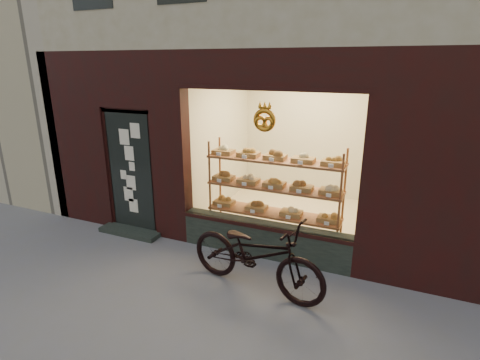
% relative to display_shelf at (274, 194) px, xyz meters
% --- Properties ---
extents(ground, '(90.00, 90.00, 0.00)m').
position_rel_display_shelf_xyz_m(ground, '(-0.45, -2.55, -0.89)').
color(ground, slate).
extents(display_shelf, '(2.20, 0.45, 1.70)m').
position_rel_display_shelf_xyz_m(display_shelf, '(0.00, 0.00, 0.00)').
color(display_shelf, brown).
rests_on(display_shelf, ground).
extents(bicycle, '(2.06, 1.01, 1.04)m').
position_rel_display_shelf_xyz_m(bicycle, '(0.21, -1.34, -0.37)').
color(bicycle, black).
rests_on(bicycle, ground).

